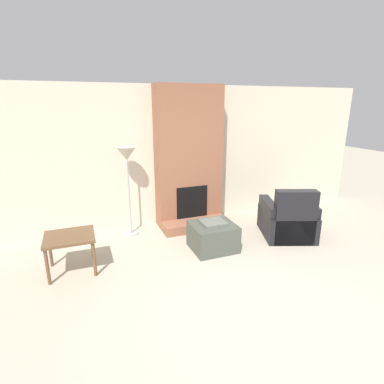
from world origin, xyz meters
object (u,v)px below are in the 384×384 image
object	(u,v)px
armchair	(288,221)
side_table	(70,241)
ottoman	(213,236)
floor_lamp_left	(127,160)

from	to	relation	value
armchair	side_table	distance (m)	3.56
ottoman	side_table	bearing A→B (deg)	177.33
ottoman	armchair	world-z (taller)	armchair
floor_lamp_left	ottoman	bearing A→B (deg)	-43.12
armchair	side_table	world-z (taller)	armchair
side_table	floor_lamp_left	distance (m)	1.64
side_table	floor_lamp_left	bearing A→B (deg)	44.25
ottoman	floor_lamp_left	xyz separation A→B (m)	(-1.13, 1.06, 1.14)
ottoman	floor_lamp_left	bearing A→B (deg)	136.88
ottoman	floor_lamp_left	distance (m)	1.92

